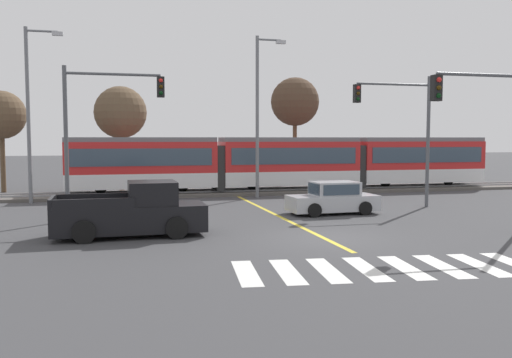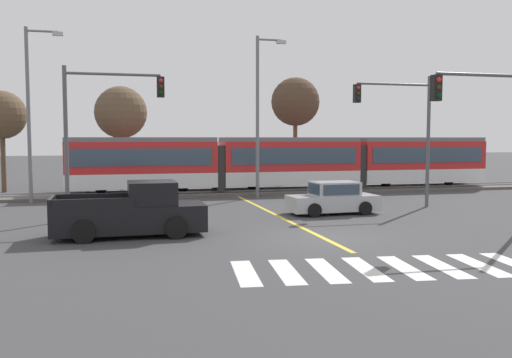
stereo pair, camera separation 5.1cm
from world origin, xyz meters
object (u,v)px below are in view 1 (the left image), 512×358
Objects in this scene: traffic_light_near_right at (492,122)px; street_lamp_west at (31,106)px; traffic_light_mid_left at (99,118)px; bare_tree_east at (295,102)px; sedan_crossing at (333,199)px; traffic_light_mid_right at (405,121)px; light_rail_tram at (289,161)px; pickup_truck at (134,213)px; bare_tree_far_west at (1,115)px; street_lamp_centre at (260,108)px; bare_tree_west at (120,113)px.

street_lamp_west is (-17.54, 14.60, 1.16)m from traffic_light_near_right.
bare_tree_east reaches higher than traffic_light_mid_left.
traffic_light_mid_right is at bearing 15.54° from sedan_crossing.
pickup_truck is (-10.40, -14.03, -1.20)m from light_rail_tram.
traffic_light_mid_right is at bearing 2.20° from traffic_light_mid_left.
traffic_light_mid_right is 0.82× the size of bare_tree_east.
traffic_light_mid_left is 0.80× the size of bare_tree_east.
traffic_light_near_right is (12.54, -3.16, 3.30)m from pickup_truck.
traffic_light_mid_left is 0.99× the size of traffic_light_mid_right.
traffic_light_near_right is at bearing -46.72° from bare_tree_far_west.
bare_tree_east is (3.51, 16.29, 5.62)m from sedan_crossing.
bare_tree_east is at bearing 4.09° from bare_tree_far_west.
traffic_light_mid_right reaches higher than traffic_light_mid_left.
sedan_crossing is 0.64× the size of bare_tree_far_west.
street_lamp_west reaches higher than bare_tree_far_west.
bare_tree_east is at bearing 77.84° from sedan_crossing.
light_rail_tram is 4.21× the size of bare_tree_far_west.
sedan_crossing is 8.32m from traffic_light_near_right.
traffic_light_near_right is 0.67× the size of street_lamp_west.
street_lamp_centre is at bearing 101.28° from sedan_crossing.
sedan_crossing is at bearing -40.88° from bare_tree_far_west.
traffic_light_mid_right is 19.13m from bare_tree_west.
light_rail_tram is 15.96m from street_lamp_west.
bare_tree_west is (-10.71, 3.95, 3.23)m from light_rail_tram.
bare_tree_west is 13.27m from bare_tree_east.
bare_tree_west reaches higher than traffic_light_mid_right.
bare_tree_far_west is (-18.26, 4.47, 2.99)m from light_rail_tram.
traffic_light_mid_left is (-10.53, 0.64, 3.73)m from sedan_crossing.
bare_tree_east reaches higher than bare_tree_far_west.
street_lamp_centre is at bearing 108.29° from traffic_light_near_right.
bare_tree_west reaches higher than traffic_light_mid_left.
bare_tree_west is at bearing 140.78° from street_lamp_centre.
pickup_truck is 18.52m from bare_tree_west.
pickup_truck is 14.91m from traffic_light_mid_right.
bare_tree_east is at bearing 57.39° from pickup_truck.
bare_tree_far_west reaches higher than light_rail_tram.
traffic_light_mid_right is 15.22m from bare_tree_east.
traffic_light_mid_left is at bearing -62.33° from street_lamp_west.
street_lamp_west is 1.15× the size of bare_tree_east.
traffic_light_near_right is 8.12m from traffic_light_mid_right.
bare_tree_west is (-13.92, 13.09, 0.84)m from traffic_light_mid_right.
bare_tree_west reaches higher than bare_tree_far_west.
bare_tree_east is at bearing 8.65° from bare_tree_west.
street_lamp_centre reaches higher than traffic_light_near_right.
bare_tree_far_west reaches higher than pickup_truck.
light_rail_tram is at bearing 97.08° from traffic_light_near_right.
traffic_light_mid_right is at bearing -43.23° from bare_tree_west.
street_lamp_centre is at bearing -120.64° from bare_tree_east.
bare_tree_east reaches higher than bare_tree_west.
street_lamp_west is 1.34× the size of bare_tree_west.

